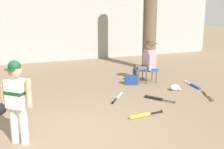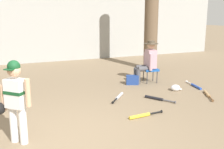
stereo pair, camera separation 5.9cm
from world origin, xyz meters
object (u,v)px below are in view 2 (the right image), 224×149
(seated_spectator, at_px, (147,61))
(bat_blue_youth, at_px, (195,86))
(tree_behind_spectator, at_px, (151,14))
(bat_wood_tan, at_px, (207,94))
(folding_stool, at_px, (150,70))
(bat_aluminum_silver, at_px, (119,97))
(young_ballplayer, at_px, (15,97))
(bat_black_composite, at_px, (156,98))
(handbag_beside_stool, at_px, (132,80))
(bat_yellow_trainer, at_px, (142,115))
(batting_helmet_white, at_px, (176,88))

(seated_spectator, xyz_separation_m, bat_blue_youth, (0.96, -0.94, -0.61))
(tree_behind_spectator, height_order, bat_wood_tan, tree_behind_spectator)
(folding_stool, bearing_deg, bat_wood_tan, -69.50)
(bat_wood_tan, bearing_deg, bat_aluminum_silver, 162.08)
(tree_behind_spectator, relative_size, bat_aluminum_silver, 7.16)
(young_ballplayer, relative_size, bat_black_composite, 1.91)
(bat_aluminum_silver, bearing_deg, tree_behind_spectator, 47.94)
(seated_spectator, distance_m, handbag_beside_stool, 0.70)
(young_ballplayer, xyz_separation_m, bat_yellow_trainer, (2.30, 0.19, -0.71))
(bat_aluminum_silver, bearing_deg, folding_stool, 34.89)
(bat_black_composite, bearing_deg, seated_spectator, 68.12)
(bat_yellow_trainer, distance_m, bat_blue_youth, 2.75)
(bat_wood_tan, distance_m, bat_black_composite, 1.34)
(bat_wood_tan, relative_size, batting_helmet_white, 2.52)
(tree_behind_spectator, xyz_separation_m, folding_stool, (-0.97, -1.66, -1.55))
(seated_spectator, bearing_deg, handbag_beside_stool, -176.29)
(folding_stool, distance_m, bat_blue_youth, 1.31)
(batting_helmet_white, bearing_deg, seated_spectator, 104.74)
(bat_black_composite, bearing_deg, young_ballplayer, -162.17)
(bat_yellow_trainer, bearing_deg, bat_aluminum_silver, 86.65)
(tree_behind_spectator, bearing_deg, batting_helmet_white, -106.59)
(young_ballplayer, height_order, handbag_beside_stool, young_ballplayer)
(bat_blue_youth, xyz_separation_m, batting_helmet_white, (-0.69, -0.08, 0.04))
(bat_black_composite, height_order, bat_blue_youth, same)
(folding_stool, bearing_deg, bat_aluminum_silver, -145.11)
(folding_stool, relative_size, seated_spectator, 0.38)
(handbag_beside_stool, height_order, bat_black_composite, handbag_beside_stool)
(tree_behind_spectator, xyz_separation_m, bat_blue_youth, (-0.10, -2.59, -1.88))
(folding_stool, bearing_deg, batting_helmet_white, -80.34)
(bat_black_composite, distance_m, bat_blue_youth, 1.65)
(handbag_beside_stool, bearing_deg, bat_yellow_trainer, -112.37)
(young_ballplayer, height_order, bat_yellow_trainer, young_ballplayer)
(young_ballplayer, xyz_separation_m, handbag_beside_stool, (3.24, 2.46, -0.61))
(bat_black_composite, bearing_deg, bat_blue_youth, 19.44)
(tree_behind_spectator, height_order, bat_black_composite, tree_behind_spectator)
(seated_spectator, height_order, bat_blue_youth, seated_spectator)
(seated_spectator, bearing_deg, batting_helmet_white, -75.26)
(bat_aluminum_silver, bearing_deg, bat_black_composite, -32.07)
(folding_stool, distance_m, batting_helmet_white, 1.06)
(batting_helmet_white, bearing_deg, young_ballplayer, -159.70)
(tree_behind_spectator, relative_size, handbag_beside_stool, 12.93)
(tree_behind_spectator, relative_size, bat_wood_tan, 6.00)
(folding_stool, relative_size, bat_aluminum_silver, 0.75)
(seated_spectator, xyz_separation_m, batting_helmet_white, (0.27, -1.02, -0.57))
(folding_stool, distance_m, seated_spectator, 0.29)
(bat_yellow_trainer, bearing_deg, bat_wood_tan, 16.04)
(young_ballplayer, bearing_deg, tree_behind_spectator, 40.90)
(bat_black_composite, bearing_deg, tree_behind_spectator, 62.10)
(bat_yellow_trainer, relative_size, batting_helmet_white, 2.65)
(batting_helmet_white, bearing_deg, folding_stool, 99.66)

